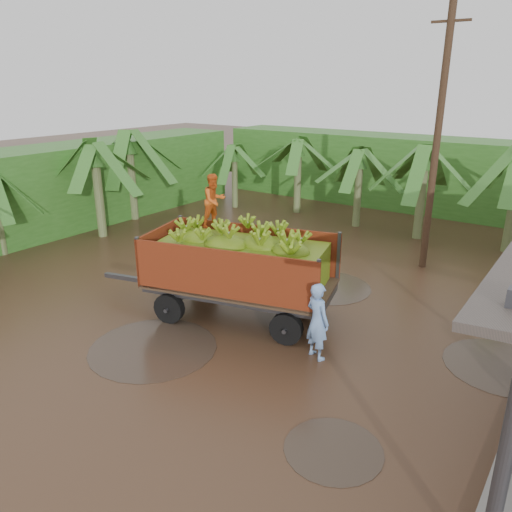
{
  "coord_description": "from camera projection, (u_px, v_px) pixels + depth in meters",
  "views": [
    {
      "loc": [
        5.66,
        -9.47,
        6.27
      ],
      "look_at": [
        -1.87,
        1.16,
        1.67
      ],
      "focal_mm": 35.0,
      "sensor_mm": 36.0,
      "label": 1
    }
  ],
  "objects": [
    {
      "name": "ground",
      "position": [
        290.0,
        346.0,
        12.45
      ],
      "size": [
        100.0,
        100.0,
        0.0
      ],
      "primitive_type": "plane",
      "color": "black",
      "rests_on": "ground"
    },
    {
      "name": "banana_plants",
      "position": [
        280.0,
        196.0,
        19.95
      ],
      "size": [
        24.47,
        20.1,
        4.22
      ],
      "color": "#2D661E",
      "rests_on": "ground"
    },
    {
      "name": "hedge_north",
      "position": [
        423.0,
        174.0,
        25.26
      ],
      "size": [
        22.0,
        3.0,
        3.6
      ],
      "primitive_type": "cube",
      "color": "#2D661E",
      "rests_on": "ground"
    },
    {
      "name": "hedge_west",
      "position": [
        74.0,
        185.0,
        22.57
      ],
      "size": [
        3.0,
        18.0,
        3.6
      ],
      "primitive_type": "cube",
      "color": "#2D661E",
      "rests_on": "ground"
    },
    {
      "name": "utility_pole",
      "position": [
        437.0,
        142.0,
        16.35
      ],
      "size": [
        1.2,
        0.24,
        8.63
      ],
      "color": "#47301E",
      "rests_on": "ground"
    },
    {
      "name": "man_blue",
      "position": [
        317.0,
        321.0,
        11.66
      ],
      "size": [
        0.81,
        0.68,
        1.9
      ],
      "primitive_type": "imported",
      "rotation": [
        0.0,
        0.0,
        2.77
      ],
      "color": "#7BA5E1",
      "rests_on": "ground"
    },
    {
      "name": "banana_trailer",
      "position": [
        240.0,
        265.0,
        13.58
      ],
      "size": [
        7.11,
        3.63,
        3.84
      ],
      "rotation": [
        0.0,
        0.0,
        0.25
      ],
      "color": "#9D3316",
      "rests_on": "ground"
    }
  ]
}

